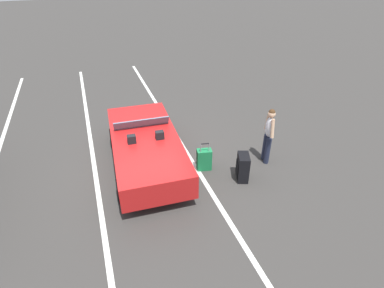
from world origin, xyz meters
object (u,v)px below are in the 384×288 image
at_px(traveler_person, 269,133).
at_px(convertible_car, 145,144).
at_px(suitcase_large_black, 243,167).
at_px(suitcase_medium_bright, 204,159).

bearing_deg(traveler_person, convertible_car, -6.75).
relative_size(suitcase_large_black, suitcase_medium_bright, 0.84).
height_order(convertible_car, suitcase_medium_bright, convertible_car).
bearing_deg(suitcase_large_black, convertible_car, -15.96).
relative_size(suitcase_medium_bright, traveler_person, 0.53).
xyz_separation_m(suitcase_large_black, suitcase_medium_bright, (0.75, 0.79, -0.06)).
distance_m(convertible_car, traveler_person, 3.46).
xyz_separation_m(convertible_car, traveler_person, (-1.15, -3.25, 0.34)).
distance_m(convertible_car, suitcase_large_black, 2.79).
height_order(convertible_car, suitcase_large_black, convertible_car).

